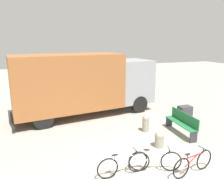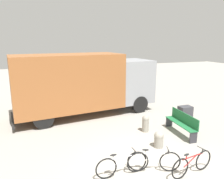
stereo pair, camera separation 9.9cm
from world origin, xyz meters
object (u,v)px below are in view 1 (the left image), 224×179
bicycle_far (193,163)px  bollard_far_bench (146,123)px  park_bench (182,122)px  bollard_near_bench (159,139)px  delivery_truck (84,82)px  bicycle_middle (155,161)px  bicycle_near (123,165)px  utility_box (185,113)px

bicycle_far → bollard_far_bench: (0.20, 3.48, 0.06)m
park_bench → bollard_near_bench: park_bench is taller
delivery_truck → bollard_far_bench: delivery_truck is taller
park_bench → bicycle_middle: size_ratio=1.23×
bicycle_far → bicycle_near: bearing=152.7°
bollard_far_bench → utility_box: bollard_far_bench is taller
park_bench → utility_box: (1.32, 1.50, -0.18)m
bicycle_far → bicycle_middle: bearing=143.4°
delivery_truck → bicycle_near: 6.32m
delivery_truck → utility_box: size_ratio=11.03×
bicycle_middle → bicycle_near: bearing=-167.2°
bicycle_middle → utility_box: (4.02, 3.65, 0.00)m
bicycle_near → utility_box: (5.08, 3.51, 0.00)m
bicycle_middle → bollard_far_bench: 3.20m
bicycle_middle → bicycle_far: bearing=-6.8°
bicycle_far → bollard_far_bench: bollard_far_bench is taller
bicycle_near → bicycle_middle: size_ratio=1.06×
bollard_near_bench → park_bench: bearing=24.7°
bollard_near_bench → bollard_far_bench: bearing=81.6°
bollard_near_bench → utility_box: (2.99, 2.27, 0.02)m
bollard_far_bench → bicycle_middle: bearing=-113.1°
bicycle_far → bollard_near_bench: size_ratio=2.54×
park_bench → bicycle_far: 3.16m
bicycle_near → delivery_truck: bearing=87.6°
bicycle_middle → bicycle_far: 1.19m
bicycle_near → bollard_near_bench: size_ratio=2.57×
delivery_truck → utility_box: bearing=-34.9°
bollard_near_bench → bollard_far_bench: bollard_far_bench is taller
park_bench → bollard_far_bench: (-1.44, 0.79, -0.12)m
park_bench → bicycle_middle: park_bench is taller
delivery_truck → utility_box: 5.75m
bicycle_near → bollard_near_bench: 2.43m
bollard_near_bench → bollard_far_bench: size_ratio=0.84×
delivery_truck → bicycle_far: size_ratio=4.77×
delivery_truck → bollard_near_bench: delivery_truck is taller
park_bench → bollard_far_bench: 1.64m
bicycle_far → delivery_truck: bearing=96.4°
bicycle_far → bollard_near_bench: bearing=81.6°
bicycle_near → bollard_far_bench: bearing=49.7°
delivery_truck → utility_box: delivery_truck is taller
utility_box → bollard_far_bench: bearing=-165.5°
bicycle_far → bollard_near_bench: bicycle_far is taller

